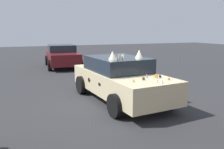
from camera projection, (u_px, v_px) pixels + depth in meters
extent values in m
plane|color=#2D2D30|center=(120.00, 100.00, 7.83)|extent=(60.00, 60.00, 0.00)
cube|color=beige|center=(120.00, 82.00, 7.72)|extent=(4.50, 2.13, 0.69)
cube|color=#1E2833|center=(117.00, 64.00, 7.80)|extent=(2.30, 1.80, 0.47)
cylinder|color=black|center=(168.00, 97.00, 6.99)|extent=(0.68, 0.28, 0.66)
cylinder|color=black|center=(115.00, 106.00, 6.18)|extent=(0.68, 0.28, 0.66)
cylinder|color=black|center=(123.00, 80.00, 9.36)|extent=(0.68, 0.28, 0.66)
cylinder|color=black|center=(81.00, 85.00, 8.55)|extent=(0.68, 0.28, 0.66)
ellipsoid|color=black|center=(118.00, 72.00, 9.71)|extent=(0.18, 0.04, 0.09)
ellipsoid|color=black|center=(137.00, 76.00, 8.40)|extent=(0.10, 0.03, 0.11)
ellipsoid|color=black|center=(99.00, 84.00, 7.08)|extent=(0.18, 0.04, 0.11)
ellipsoid|color=black|center=(147.00, 85.00, 7.88)|extent=(0.13, 0.03, 0.16)
ellipsoid|color=black|center=(156.00, 86.00, 7.45)|extent=(0.16, 0.03, 0.09)
ellipsoid|color=black|center=(90.00, 80.00, 7.80)|extent=(0.13, 0.03, 0.10)
ellipsoid|color=black|center=(89.00, 80.00, 7.85)|extent=(0.18, 0.04, 0.16)
sphere|color=#51381E|center=(143.00, 79.00, 6.35)|extent=(0.09, 0.09, 0.09)
cone|color=silver|center=(162.00, 81.00, 5.94)|extent=(0.10, 0.10, 0.11)
sphere|color=black|center=(160.00, 76.00, 6.68)|extent=(0.08, 0.08, 0.08)
cylinder|color=silver|center=(157.00, 81.00, 6.10)|extent=(0.05, 0.05, 0.06)
cone|color=gray|center=(147.00, 76.00, 6.65)|extent=(0.08, 0.08, 0.14)
cone|color=#A87A38|center=(134.00, 80.00, 6.09)|extent=(0.07, 0.07, 0.11)
cylinder|color=orange|center=(157.00, 76.00, 6.59)|extent=(0.08, 0.08, 0.11)
cone|color=orange|center=(155.00, 76.00, 6.67)|extent=(0.12, 0.12, 0.10)
sphere|color=#A87A38|center=(169.00, 79.00, 6.36)|extent=(0.07, 0.07, 0.07)
cone|color=gray|center=(122.00, 55.00, 8.15)|extent=(0.10, 0.10, 0.09)
cone|color=gray|center=(124.00, 55.00, 7.92)|extent=(0.11, 0.11, 0.11)
cone|color=silver|center=(118.00, 59.00, 6.95)|extent=(0.05, 0.05, 0.06)
cone|color=#51381E|center=(122.00, 58.00, 7.06)|extent=(0.08, 0.08, 0.09)
cylinder|color=tan|center=(119.00, 56.00, 7.61)|extent=(0.07, 0.07, 0.09)
cylinder|color=gray|center=(117.00, 59.00, 6.79)|extent=(0.11, 0.11, 0.08)
cone|color=beige|center=(139.00, 54.00, 7.43)|extent=(0.26, 0.26, 0.27)
cone|color=beige|center=(113.00, 55.00, 6.99)|extent=(0.26, 0.26, 0.27)
cube|color=#5B1419|center=(63.00, 57.00, 14.80)|extent=(4.06, 1.96, 0.69)
cube|color=#1E2833|center=(61.00, 48.00, 15.02)|extent=(2.03, 1.72, 0.44)
cylinder|color=black|center=(80.00, 64.00, 14.00)|extent=(0.67, 0.25, 0.66)
cylinder|color=black|center=(50.00, 65.00, 13.42)|extent=(0.67, 0.25, 0.66)
cylinder|color=black|center=(73.00, 59.00, 16.29)|extent=(0.67, 0.25, 0.66)
cylinder|color=black|center=(47.00, 60.00, 15.71)|extent=(0.67, 0.25, 0.66)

